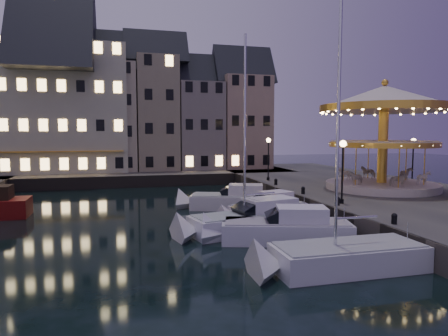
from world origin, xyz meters
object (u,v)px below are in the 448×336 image
object	(u,v)px
bollard_d	(276,182)
streetlamp_c	(268,153)
motorboat_c	(250,221)
motorboat_b	(278,230)
motorboat_a	(336,259)
streetlamp_b	(343,162)
bollard_b	(338,201)
bollard_a	(394,218)
bollard_c	(303,190)
motorboat_d	(263,212)
motorboat_e	(230,201)
carousel	(384,117)
streetlamp_d	(413,155)

from	to	relation	value
bollard_d	streetlamp_c	bearing A→B (deg)	80.27
bollard_d	motorboat_c	xyz separation A→B (m)	(-5.97, -10.73, -0.92)
streetlamp_c	motorboat_b	xyz separation A→B (m)	(-5.79, -16.74, -3.38)
motorboat_a	motorboat_b	xyz separation A→B (m)	(-0.61, 5.01, 0.10)
streetlamp_b	bollard_b	xyz separation A→B (m)	(-0.60, -0.50, -2.41)
bollard_a	bollard_d	world-z (taller)	same
bollard_d	bollard_c	bearing A→B (deg)	-90.00
streetlamp_b	bollard_c	world-z (taller)	streetlamp_b
motorboat_d	motorboat_e	xyz separation A→B (m)	(-0.99, 4.77, 0.01)
motorboat_b	motorboat_d	size ratio (longest dim) A/B	1.26
bollard_c	carousel	size ratio (longest dim) A/B	0.06
bollard_a	bollard_c	xyz separation A→B (m)	(0.00, 10.50, 0.00)
streetlamp_d	motorboat_b	size ratio (longest dim) A/B	0.52
streetlamp_d	bollard_d	xyz separation A→B (m)	(-11.90, 3.00, -2.41)
bollard_c	motorboat_c	bearing A→B (deg)	-138.79
streetlamp_c	bollard_c	world-z (taller)	streetlamp_c
bollard_d	motorboat_a	world-z (taller)	motorboat_a
motorboat_a	motorboat_e	size ratio (longest dim) A/B	1.62
bollard_c	motorboat_c	size ratio (longest dim) A/B	0.05
bollard_d	motorboat_b	distance (m)	14.25
bollard_a	bollard_b	bearing A→B (deg)	90.00
bollard_d	motorboat_d	distance (m)	9.28
streetlamp_c	motorboat_a	world-z (taller)	motorboat_a
streetlamp_b	bollard_d	bearing A→B (deg)	93.43
motorboat_a	motorboat_d	bearing A→B (deg)	88.07
streetlamp_b	motorboat_a	xyz separation A→B (m)	(-5.18, -8.25, -3.48)
streetlamp_d	bollard_b	xyz separation A→B (m)	(-11.90, -7.50, -2.41)
motorboat_d	bollard_d	bearing A→B (deg)	62.63
bollard_a	carousel	distance (m)	14.66
bollard_b	motorboat_e	world-z (taller)	motorboat_e
motorboat_e	motorboat_a	bearing A→B (deg)	-87.49
carousel	motorboat_b	bearing A→B (deg)	-146.11
streetlamp_b	motorboat_b	bearing A→B (deg)	-150.79
streetlamp_c	motorboat_b	bearing A→B (deg)	-109.09
streetlamp_d	bollard_a	bearing A→B (deg)	-132.47
streetlamp_b	bollard_d	distance (m)	10.30
motorboat_d	bollard_b	bearing A→B (deg)	-28.51
bollard_a	motorboat_c	xyz separation A→B (m)	(-5.97, 5.27, -0.92)
bollard_b	motorboat_b	xyz separation A→B (m)	(-5.19, -2.74, -0.96)
motorboat_d	carousel	size ratio (longest dim) A/B	0.62
motorboat_c	motorboat_d	xyz separation A→B (m)	(1.73, 2.54, -0.05)
bollard_a	carousel	xyz separation A→B (m)	(7.48, 11.28, 5.63)
bollard_a	streetlamp_b	bearing A→B (deg)	84.29
bollard_d	motorboat_a	distance (m)	18.85
motorboat_c	bollard_d	bearing A→B (deg)	60.90
bollard_d	motorboat_a	xyz separation A→B (m)	(-4.58, -18.25, -1.06)
streetlamp_b	bollard_a	world-z (taller)	streetlamp_b
streetlamp_d	bollard_d	distance (m)	12.51
bollard_a	motorboat_c	world-z (taller)	motorboat_c
streetlamp_b	bollard_a	distance (m)	6.50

